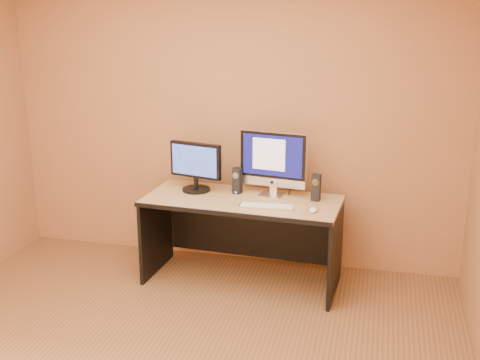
# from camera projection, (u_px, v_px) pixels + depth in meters

# --- Properties ---
(walls) EXTENTS (4.00, 4.00, 2.60)m
(walls) POSITION_uv_depth(u_px,v_px,m) (143.00, 183.00, 3.35)
(walls) COLOR #A06440
(walls) RESTS_ON ground
(desk) EXTENTS (1.62, 0.78, 0.73)m
(desk) POSITION_uv_depth(u_px,v_px,m) (242.00, 241.00, 4.97)
(desk) COLOR tan
(desk) RESTS_ON ground
(imac) EXTENTS (0.59, 0.28, 0.54)m
(imac) POSITION_uv_depth(u_px,v_px,m) (272.00, 164.00, 4.88)
(imac) COLOR silver
(imac) RESTS_ON desk
(second_monitor) EXTENTS (0.51, 0.33, 0.41)m
(second_monitor) POSITION_uv_depth(u_px,v_px,m) (196.00, 167.00, 5.03)
(second_monitor) COLOR black
(second_monitor) RESTS_ON desk
(speaker_left) EXTENTS (0.08, 0.08, 0.22)m
(speaker_left) POSITION_uv_depth(u_px,v_px,m) (237.00, 181.00, 4.99)
(speaker_left) COLOR black
(speaker_left) RESTS_ON desk
(speaker_right) EXTENTS (0.07, 0.08, 0.22)m
(speaker_right) POSITION_uv_depth(u_px,v_px,m) (316.00, 188.00, 4.81)
(speaker_right) COLOR black
(speaker_right) RESTS_ON desk
(keyboard) EXTENTS (0.43, 0.14, 0.02)m
(keyboard) POSITION_uv_depth(u_px,v_px,m) (266.00, 206.00, 4.67)
(keyboard) COLOR silver
(keyboard) RESTS_ON desk
(mouse) EXTENTS (0.06, 0.10, 0.04)m
(mouse) POSITION_uv_depth(u_px,v_px,m) (313.00, 210.00, 4.57)
(mouse) COLOR white
(mouse) RESTS_ON desk
(cable_a) EXTENTS (0.03, 0.22, 0.01)m
(cable_a) POSITION_uv_depth(u_px,v_px,m) (290.00, 191.00, 5.06)
(cable_a) COLOR black
(cable_a) RESTS_ON desk
(cable_b) EXTENTS (0.08, 0.16, 0.01)m
(cable_b) POSITION_uv_depth(u_px,v_px,m) (271.00, 189.00, 5.11)
(cable_b) COLOR black
(cable_b) RESTS_ON desk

